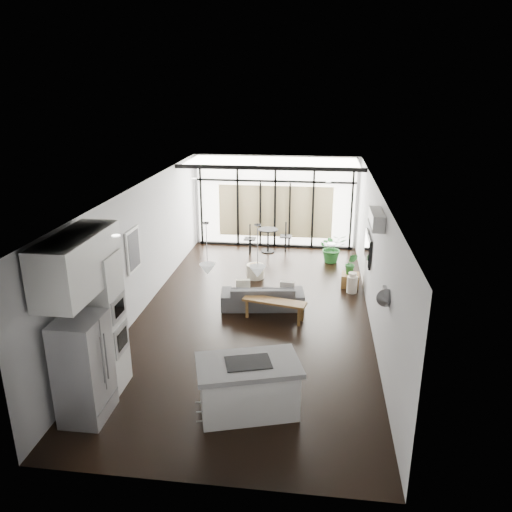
% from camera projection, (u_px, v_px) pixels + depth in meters
% --- Properties ---
extents(floor, '(5.00, 10.00, 0.00)m').
position_uv_depth(floor, '(254.00, 314.00, 11.01)').
color(floor, black).
rests_on(floor, ground).
extents(ceiling, '(5.00, 10.00, 0.00)m').
position_uv_depth(ceiling, '(254.00, 189.00, 10.09)').
color(ceiling, white).
rests_on(ceiling, ground).
extents(wall_left, '(0.02, 10.00, 2.80)m').
position_uv_depth(wall_left, '(140.00, 249.00, 10.85)').
color(wall_left, silver).
rests_on(wall_left, ground).
extents(wall_right, '(0.02, 10.00, 2.80)m').
position_uv_depth(wall_right, '(375.00, 259.00, 10.25)').
color(wall_right, silver).
rests_on(wall_right, ground).
extents(wall_back, '(5.00, 0.02, 2.80)m').
position_uv_depth(wall_back, '(275.00, 202.00, 15.24)').
color(wall_back, silver).
rests_on(wall_back, ground).
extents(wall_front, '(5.00, 0.02, 2.80)m').
position_uv_depth(wall_front, '(199.00, 390.00, 5.86)').
color(wall_front, silver).
rests_on(wall_front, ground).
extents(glazing, '(5.00, 0.20, 2.80)m').
position_uv_depth(glazing, '(275.00, 202.00, 15.13)').
color(glazing, black).
rests_on(glazing, ground).
extents(skylight, '(4.70, 1.90, 0.06)m').
position_uv_depth(skylight, '(273.00, 161.00, 13.85)').
color(skylight, white).
rests_on(skylight, ceiling).
extents(neighbour_building, '(3.50, 0.02, 1.60)m').
position_uv_depth(neighbour_building, '(275.00, 212.00, 15.29)').
color(neighbour_building, beige).
rests_on(neighbour_building, ground).
extents(island, '(1.76, 1.34, 0.85)m').
position_uv_depth(island, '(248.00, 387.00, 7.61)').
color(island, silver).
rests_on(island, floor).
extents(cooktop, '(0.78, 0.63, 0.01)m').
position_uv_depth(cooktop, '(248.00, 362.00, 7.47)').
color(cooktop, black).
rests_on(cooktop, island).
extents(fridge, '(0.63, 0.79, 1.64)m').
position_uv_depth(fridge, '(84.00, 369.00, 7.38)').
color(fridge, '#949498').
rests_on(fridge, floor).
extents(appliance_column, '(0.61, 0.64, 2.35)m').
position_uv_depth(appliance_column, '(102.00, 323.00, 8.01)').
color(appliance_column, silver).
rests_on(appliance_column, floor).
extents(upper_cabinets, '(0.62, 1.75, 0.86)m').
position_uv_depth(upper_cabinets, '(78.00, 263.00, 7.21)').
color(upper_cabinets, silver).
rests_on(upper_cabinets, wall_left).
extents(pendant_left, '(0.26, 0.26, 0.18)m').
position_uv_depth(pendant_left, '(208.00, 269.00, 7.91)').
color(pendant_left, white).
rests_on(pendant_left, ceiling).
extents(pendant_right, '(0.26, 0.26, 0.18)m').
position_uv_depth(pendant_right, '(258.00, 272.00, 7.82)').
color(pendant_right, white).
rests_on(pendant_right, ceiling).
extents(sofa, '(1.92, 0.80, 0.73)m').
position_uv_depth(sofa, '(263.00, 292.00, 11.24)').
color(sofa, '#4C4C4F').
rests_on(sofa, floor).
extents(console_bench, '(1.41, 0.63, 0.44)m').
position_uv_depth(console_bench, '(274.00, 310.00, 10.70)').
color(console_bench, brown).
rests_on(console_bench, floor).
extents(pouf, '(0.58, 0.58, 0.36)m').
position_uv_depth(pouf, '(255.00, 271.00, 12.99)').
color(pouf, beige).
rests_on(pouf, floor).
extents(crate, '(0.47, 0.47, 0.33)m').
position_uv_depth(crate, '(350.00, 280.00, 12.45)').
color(crate, brown).
rests_on(crate, floor).
extents(plant_tall, '(0.94, 1.00, 0.66)m').
position_uv_depth(plant_tall, '(332.00, 251.00, 14.11)').
color(plant_tall, '#256D2B').
rests_on(plant_tall, floor).
extents(plant_crate, '(0.36, 0.58, 0.25)m').
position_uv_depth(plant_crate, '(351.00, 269.00, 12.36)').
color(plant_crate, '#256D2B').
rests_on(plant_crate, crate).
extents(milk_can, '(0.27, 0.27, 0.51)m').
position_uv_depth(milk_can, '(352.00, 283.00, 12.06)').
color(milk_can, silver).
rests_on(milk_can, floor).
extents(bistro_set, '(1.79, 1.18, 0.80)m').
position_uv_depth(bistro_set, '(268.00, 239.00, 14.94)').
color(bistro_set, black).
rests_on(bistro_set, floor).
extents(tv, '(0.05, 1.10, 0.65)m').
position_uv_depth(tv, '(368.00, 248.00, 11.23)').
color(tv, black).
rests_on(tv, wall_right).
extents(ac_unit, '(0.22, 0.90, 0.30)m').
position_uv_depth(ac_unit, '(377.00, 219.00, 9.17)').
color(ac_unit, silver).
rests_on(ac_unit, wall_right).
extents(framed_art, '(0.04, 0.70, 0.90)m').
position_uv_depth(framed_art, '(133.00, 250.00, 10.33)').
color(framed_art, black).
rests_on(framed_art, wall_left).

